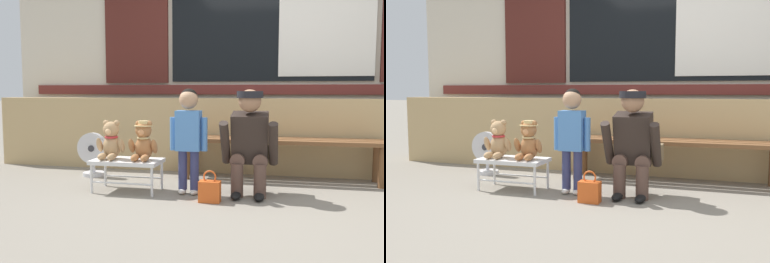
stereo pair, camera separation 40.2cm
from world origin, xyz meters
TOP-DOWN VIEW (x-y plane):
  - ground_plane at (0.00, 0.00)m, footprint 60.00×60.00m
  - brick_low_wall at (0.00, 1.43)m, footprint 6.62×0.25m
  - shop_facade at (0.00, 1.94)m, footprint 6.76×0.26m
  - wooden_bench_long at (0.17, 1.06)m, footprint 2.10×0.40m
  - small_display_bench at (-1.21, 0.26)m, footprint 0.64×0.36m
  - teddy_bear_plain at (-1.37, 0.26)m, footprint 0.28×0.26m
  - teddy_bear_with_hat at (-1.05, 0.27)m, footprint 0.28×0.27m
  - child_standing at (-0.63, 0.28)m, footprint 0.35×0.18m
  - adult_crouching at (-0.07, 0.36)m, footprint 0.50×0.49m
  - handbag_on_ground at (-0.39, 0.05)m, footprint 0.18×0.11m
  - floor_fan at (-1.84, 0.84)m, footprint 0.34×0.24m

SIDE VIEW (x-z plane):
  - ground_plane at x=0.00m, z-range 0.00..0.00m
  - handbag_on_ground at x=-0.39m, z-range -0.04..0.23m
  - floor_fan at x=-1.84m, z-range 0.00..0.48m
  - small_display_bench at x=-1.21m, z-range 0.12..0.42m
  - wooden_bench_long at x=0.17m, z-range 0.15..0.59m
  - brick_low_wall at x=0.00m, z-range 0.00..0.85m
  - teddy_bear_plain at x=-1.37m, z-range 0.28..0.65m
  - teddy_bear_with_hat at x=-1.05m, z-range 0.29..0.65m
  - adult_crouching at x=-0.07m, z-range 0.01..0.96m
  - child_standing at x=-0.63m, z-range 0.11..1.07m
  - shop_facade at x=0.00m, z-range 0.02..3.24m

